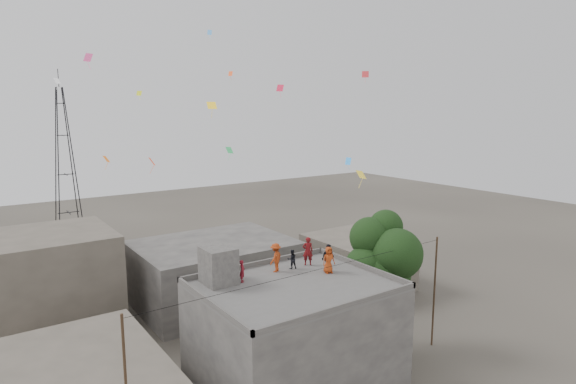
{
  "coord_description": "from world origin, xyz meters",
  "views": [
    {
      "loc": [
        -14.33,
        -20.02,
        15.32
      ],
      "look_at": [
        0.89,
        1.89,
        10.83
      ],
      "focal_mm": 30.0,
      "sensor_mm": 36.0,
      "label": 1
    }
  ],
  "objects_px": {
    "tree": "(384,259)",
    "transmission_tower": "(65,166)",
    "stair_head_box": "(218,265)",
    "person_red_adult": "(308,251)",
    "person_dark_adult": "(328,258)"
  },
  "relations": [
    {
      "from": "stair_head_box",
      "to": "person_dark_adult",
      "type": "relative_size",
      "value": 1.2
    },
    {
      "from": "transmission_tower",
      "to": "tree",
      "type": "bearing_deg",
      "value": -73.91
    },
    {
      "from": "stair_head_box",
      "to": "tree",
      "type": "height_order",
      "value": "tree"
    },
    {
      "from": "tree",
      "to": "person_dark_adult",
      "type": "distance_m",
      "value": 4.58
    },
    {
      "from": "transmission_tower",
      "to": "person_red_adult",
      "type": "bearing_deg",
      "value": -79.97
    },
    {
      "from": "tree",
      "to": "person_dark_adult",
      "type": "relative_size",
      "value": 5.48
    },
    {
      "from": "stair_head_box",
      "to": "person_red_adult",
      "type": "relative_size",
      "value": 1.15
    },
    {
      "from": "tree",
      "to": "person_red_adult",
      "type": "relative_size",
      "value": 5.21
    },
    {
      "from": "stair_head_box",
      "to": "person_dark_adult",
      "type": "distance_m",
      "value": 6.37
    },
    {
      "from": "transmission_tower",
      "to": "person_red_adult",
      "type": "height_order",
      "value": "transmission_tower"
    },
    {
      "from": "transmission_tower",
      "to": "person_red_adult",
      "type": "relative_size",
      "value": 11.46
    },
    {
      "from": "tree",
      "to": "transmission_tower",
      "type": "height_order",
      "value": "transmission_tower"
    },
    {
      "from": "stair_head_box",
      "to": "transmission_tower",
      "type": "xyz_separation_m",
      "value": [
        -0.8,
        37.4,
        1.97
      ]
    },
    {
      "from": "person_dark_adult",
      "to": "tree",
      "type": "bearing_deg",
      "value": -9.6
    },
    {
      "from": "stair_head_box",
      "to": "tree",
      "type": "distance_m",
      "value": 10.8
    }
  ]
}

